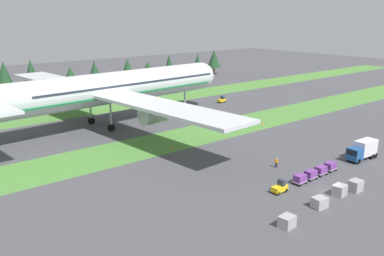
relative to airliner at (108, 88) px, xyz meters
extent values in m
plane|color=#47474C|center=(6.52, -55.74, -9.18)|extent=(400.00, 400.00, 0.00)
cube|color=#4C8438|center=(6.52, -19.13, -9.18)|extent=(320.00, 13.27, 0.01)
cube|color=#4C8438|center=(6.52, 19.42, -9.18)|extent=(320.00, 13.27, 0.01)
cylinder|color=silver|center=(2.01, 0.15, -0.03)|extent=(58.11, 11.64, 7.47)
sphere|color=silver|center=(30.79, 2.24, -0.03)|extent=(7.32, 7.32, 7.32)
cube|color=#19703D|center=(2.01, 0.15, -1.33)|extent=(56.72, 11.69, 0.36)
cube|color=#283342|center=(5.52, 0.40, 0.91)|extent=(51.09, 11.21, 0.44)
cube|color=silver|center=(-3.18, 22.92, -0.77)|extent=(11.94, 39.28, 0.67)
cylinder|color=#A3A3A8|center=(-1.39, 17.23, -3.23)|extent=(5.91, 4.51, 4.11)
cube|color=silver|center=(0.17, -23.14, -0.77)|extent=(11.94, 39.28, 0.67)
cylinder|color=#A3A3A8|center=(1.12, -17.25, -3.23)|extent=(5.91, 4.51, 4.11)
cylinder|color=#A3A3A8|center=(24.47, 1.78, -4.86)|extent=(0.44, 0.44, 7.43)
cylinder|color=black|center=(24.47, 1.78, -8.58)|extent=(1.23, 0.51, 1.20)
cylinder|color=#A3A3A8|center=(-2.83, 4.29, -4.74)|extent=(0.44, 0.44, 7.18)
cylinder|color=black|center=(-2.83, 4.29, -8.33)|extent=(1.74, 0.72, 1.70)
cylinder|color=#A3A3A8|center=(-2.18, -4.65, -4.74)|extent=(0.44, 0.44, 7.18)
cylinder|color=black|center=(-2.18, -4.65, -8.33)|extent=(1.74, 0.72, 1.70)
cube|color=yellow|center=(0.76, -51.15, -8.50)|extent=(2.62, 1.35, 0.77)
cube|color=#283342|center=(1.15, -51.14, -7.66)|extent=(0.72, 1.10, 0.90)
cylinder|color=black|center=(-0.14, -51.71, -8.88)|extent=(0.60, 0.21, 0.60)
cylinder|color=black|center=(-0.16, -50.61, -8.88)|extent=(0.60, 0.21, 0.60)
cylinder|color=black|center=(1.68, -51.68, -8.88)|extent=(0.60, 0.21, 0.60)
cylinder|color=black|center=(1.66, -50.58, -8.88)|extent=(0.60, 0.21, 0.60)
cube|color=#A3A3A8|center=(5.86, -51.06, -8.78)|extent=(2.23, 1.54, 0.10)
cube|color=#70388E|center=(5.86, -51.06, -8.18)|extent=(1.96, 1.35, 1.10)
cylinder|color=black|center=(5.04, -51.76, -8.98)|extent=(0.40, 0.13, 0.40)
cylinder|color=black|center=(5.01, -50.38, -8.98)|extent=(0.40, 0.13, 0.40)
cylinder|color=black|center=(6.71, -51.73, -8.98)|extent=(0.40, 0.13, 0.40)
cylinder|color=black|center=(6.68, -50.35, -8.98)|extent=(0.40, 0.13, 0.40)
cube|color=#A3A3A8|center=(8.76, -51.01, -8.78)|extent=(2.23, 1.54, 0.10)
cube|color=#70388E|center=(8.76, -51.01, -8.18)|extent=(1.96, 1.35, 1.10)
cylinder|color=black|center=(7.94, -51.71, -8.98)|extent=(0.40, 0.13, 0.40)
cylinder|color=black|center=(7.91, -50.33, -8.98)|extent=(0.40, 0.13, 0.40)
cylinder|color=black|center=(9.61, -51.68, -8.98)|extent=(0.40, 0.13, 0.40)
cylinder|color=black|center=(9.58, -50.30, -8.98)|extent=(0.40, 0.13, 0.40)
cube|color=#A3A3A8|center=(11.66, -50.95, -8.78)|extent=(2.23, 1.54, 0.10)
cube|color=#70388E|center=(11.66, -50.95, -8.18)|extent=(1.96, 1.35, 1.10)
cylinder|color=black|center=(10.84, -51.66, -8.98)|extent=(0.40, 0.13, 0.40)
cylinder|color=black|center=(10.81, -50.28, -8.98)|extent=(0.40, 0.13, 0.40)
cylinder|color=black|center=(12.51, -51.63, -8.98)|extent=(0.40, 0.13, 0.40)
cylinder|color=black|center=(12.48, -50.25, -8.98)|extent=(0.40, 0.13, 0.40)
cube|color=#A3A3A8|center=(14.56, -50.90, -8.78)|extent=(2.23, 1.54, 0.10)
cube|color=#70388E|center=(14.56, -50.90, -8.18)|extent=(1.96, 1.35, 1.10)
cylinder|color=black|center=(13.74, -51.61, -8.98)|extent=(0.40, 0.13, 0.40)
cylinder|color=black|center=(13.71, -50.23, -8.98)|extent=(0.40, 0.13, 0.40)
cylinder|color=black|center=(15.41, -51.58, -8.98)|extent=(0.40, 0.13, 0.40)
cylinder|color=black|center=(15.38, -50.20, -8.98)|extent=(0.40, 0.13, 0.40)
cube|color=#1E4C8E|center=(21.84, -51.18, -7.60)|extent=(2.30, 2.40, 2.20)
cube|color=#283342|center=(20.78, -51.13, -7.16)|extent=(0.18, 2.07, 0.97)
cube|color=silver|center=(25.19, -51.34, -7.00)|extent=(4.60, 2.51, 2.80)
cylinder|color=black|center=(21.57, -52.17, -8.70)|extent=(0.97, 0.34, 0.96)
cylinder|color=black|center=(21.67, -50.17, -8.70)|extent=(0.97, 0.34, 0.96)
cylinder|color=black|center=(26.04, -52.38, -8.70)|extent=(0.97, 0.34, 0.96)
cylinder|color=black|center=(26.13, -50.38, -8.70)|extent=(0.97, 0.34, 0.96)
cylinder|color=black|center=(27.16, -52.43, -8.70)|extent=(0.97, 0.34, 0.96)
cylinder|color=black|center=(27.25, -50.43, -8.70)|extent=(0.97, 0.34, 0.96)
cube|color=yellow|center=(39.69, 2.89, -8.50)|extent=(2.69, 1.49, 0.77)
cube|color=#283342|center=(40.08, 2.92, -7.66)|extent=(0.78, 1.14, 0.90)
cylinder|color=black|center=(38.83, 2.27, -8.88)|extent=(0.61, 0.24, 0.60)
cylinder|color=black|center=(38.75, 3.37, -8.88)|extent=(0.61, 0.24, 0.60)
cylinder|color=black|center=(40.64, 2.41, -8.88)|extent=(0.61, 0.24, 0.60)
cylinder|color=black|center=(40.56, 3.50, -8.88)|extent=(0.61, 0.24, 0.60)
cylinder|color=black|center=(8.75, -43.78, -8.76)|extent=(0.18, 0.18, 0.85)
cylinder|color=black|center=(8.89, -43.95, -8.76)|extent=(0.18, 0.18, 0.85)
cylinder|color=orange|center=(8.82, -43.87, -8.02)|extent=(0.36, 0.36, 0.62)
sphere|color=tan|center=(8.82, -43.87, -7.56)|extent=(0.24, 0.24, 0.24)
cylinder|color=orange|center=(8.67, -43.69, -8.05)|extent=(0.10, 0.10, 0.58)
cylinder|color=orange|center=(8.97, -44.04, -8.05)|extent=(0.10, 0.10, 0.58)
cube|color=#A3A3A8|center=(-6.93, -58.57, -8.40)|extent=(2.12, 1.76, 1.56)
cube|color=#A3A3A8|center=(1.05, -57.93, -8.42)|extent=(2.19, 1.84, 1.52)
cube|color=#A3A3A8|center=(6.81, -57.46, -8.36)|extent=(2.14, 1.78, 1.65)
cube|color=#A3A3A8|center=(10.08, -58.13, -8.30)|extent=(2.00, 1.60, 1.76)
cone|color=orange|center=(0.82, -23.55, -8.90)|extent=(0.44, 0.44, 0.55)
cone|color=orange|center=(29.69, -22.52, -8.93)|extent=(0.44, 0.44, 0.51)
cylinder|color=#4C3823|center=(-9.17, 51.23, -7.58)|extent=(0.70, 0.70, 3.20)
cone|color=#1E4223|center=(-9.17, 51.23, -1.63)|extent=(5.84, 5.84, 8.71)
cylinder|color=#4C3823|center=(0.25, 54.36, -7.65)|extent=(0.70, 0.70, 3.06)
cone|color=#1E4223|center=(0.25, 54.36, -1.86)|extent=(5.32, 5.32, 8.53)
cylinder|color=#4C3823|center=(12.30, 50.47, -7.82)|extent=(0.70, 0.70, 2.72)
cone|color=#1E4223|center=(12.30, 50.47, -3.51)|extent=(5.28, 5.28, 5.90)
cylinder|color=#4C3823|center=(22.47, 52.40, -7.61)|extent=(0.70, 0.70, 3.14)
cone|color=#1E4223|center=(22.47, 52.40, -2.67)|extent=(4.62, 4.62, 6.74)
cylinder|color=#4C3823|center=(34.78, 49.60, -7.53)|extent=(0.70, 0.70, 3.30)
cone|color=#1E4223|center=(34.78, 49.60, -2.48)|extent=(5.22, 5.22, 6.80)
cylinder|color=#4C3823|center=(45.42, 51.80, -7.83)|extent=(0.70, 0.70, 2.71)
cone|color=#1E4223|center=(45.42, 51.80, -3.85)|extent=(5.75, 5.75, 5.25)
cylinder|color=#4C3823|center=(57.12, 53.52, -7.79)|extent=(0.70, 0.70, 2.78)
cone|color=#1E4223|center=(57.12, 53.52, -2.78)|extent=(4.06, 4.06, 7.24)
cylinder|color=#4C3823|center=(70.53, 50.91, -7.85)|extent=(0.70, 0.70, 2.66)
cone|color=#1E4223|center=(70.53, 50.91, -2.83)|extent=(3.82, 3.82, 7.37)
cylinder|color=#4C3823|center=(81.13, 52.02, -7.77)|extent=(0.70, 0.70, 2.83)
cone|color=#1E4223|center=(81.13, 52.02, -2.32)|extent=(6.09, 6.09, 8.07)
camera|label=1|loc=(-46.07, -87.41, 16.74)|focal=38.75mm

